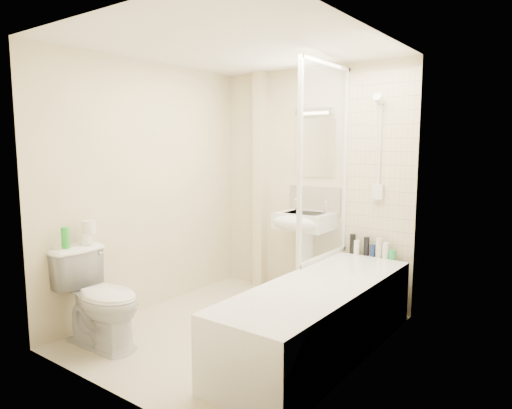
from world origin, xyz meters
The scene contains 26 objects.
floor centered at (0.00, 0.00, 0.00)m, with size 2.50×2.50×0.00m, color beige.
wall_back centered at (0.00, 1.25, 1.20)m, with size 2.20×0.02×2.40m, color beige.
wall_left centered at (-1.10, 0.00, 1.20)m, with size 0.02×2.50×2.40m, color beige.
wall_right centered at (1.10, 0.00, 1.20)m, with size 0.02×2.50×2.40m, color beige.
ceiling centered at (0.00, 0.00, 2.40)m, with size 2.20×2.50×0.02m, color white.
tile_back centered at (0.75, 1.24, 1.42)m, with size 0.70×0.01×1.75m, color beige.
tile_right centered at (1.09, 0.09, 1.42)m, with size 0.01×2.10×1.75m, color beige.
pipe_boxing centered at (-0.62, 1.19, 1.20)m, with size 0.12×0.12×2.40m, color beige.
splashback centered at (0.05, 1.24, 1.03)m, with size 0.60×0.01×0.30m, color beige.
mirror centered at (0.05, 1.24, 1.58)m, with size 0.46×0.01×0.60m, color white.
strip_light centered at (0.05, 1.22, 1.95)m, with size 0.42×0.07×0.07m, color silver.
bathtub centered at (0.75, 0.09, 0.29)m, with size 0.70×2.10×0.55m.
shower_screen centered at (0.40, 0.80, 1.45)m, with size 0.04×0.92×1.80m.
shower_fixture centered at (0.75, 1.19, 1.55)m, with size 0.10×0.16×0.99m.
pedestal_sink centered at (0.05, 1.01, 0.74)m, with size 0.55×0.50×1.05m.
bottle_black_a centered at (0.53, 1.16, 0.65)m, with size 0.06×0.06×0.19m, color black.
bottle_white_a centered at (0.58, 1.16, 0.62)m, with size 0.06×0.06×0.14m, color white.
bottle_black_b centered at (0.67, 1.16, 0.64)m, with size 0.06×0.06×0.18m, color black.
bottle_blue centered at (0.74, 1.16, 0.61)m, with size 0.05×0.05×0.11m, color navy.
bottle_cream centered at (0.80, 1.16, 0.64)m, with size 0.06×0.06×0.18m, color beige.
bottle_white_b centered at (0.87, 1.16, 0.62)m, with size 0.06×0.06×0.15m, color silver.
bottle_green centered at (0.93, 1.16, 0.59)m, with size 0.07×0.07×0.09m, color green.
toilet centered at (-0.72, -0.85, 0.39)m, with size 0.78×0.45×0.79m, color white.
toilet_roll_lower centered at (-0.99, -0.79, 0.83)m, with size 0.11×0.11×0.09m, color white.
toilet_roll_upper centered at (-0.97, -0.76, 0.93)m, with size 0.11×0.11×0.11m, color white.
green_bottle centered at (-0.99, -0.97, 0.87)m, with size 0.06×0.06×0.17m, color green.
Camera 1 is at (2.38, -2.94, 1.62)m, focal length 32.00 mm.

